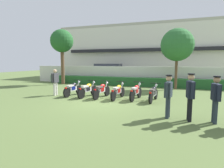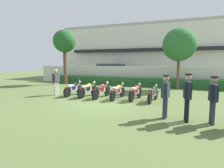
{
  "view_description": "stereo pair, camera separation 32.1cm",
  "coord_description": "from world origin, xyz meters",
  "px_view_note": "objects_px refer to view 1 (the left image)",
  "views": [
    {
      "loc": [
        3.51,
        -8.52,
        2.05
      ],
      "look_at": [
        0.0,
        1.5,
        0.79
      ],
      "focal_mm": 29.44,
      "sensor_mm": 36.0,
      "label": 1
    },
    {
      "loc": [
        3.82,
        -8.41,
        2.05
      ],
      "look_at": [
        0.0,
        1.5,
        0.79
      ],
      "focal_mm": 29.44,
      "sensor_mm": 36.0,
      "label": 2
    }
  ],
  "objects_px": {
    "inspector_person": "(55,80)",
    "officer_2": "(216,96)",
    "motorcycle_in_row_4": "(136,92)",
    "parked_car": "(110,73)",
    "tree_far_side": "(177,45)",
    "motorcycle_in_row_5": "(153,93)",
    "tree_near_inspector": "(62,42)",
    "motorcycle_in_row_1": "(88,90)",
    "motorcycle_in_row_2": "(102,90)",
    "motorcycle_in_row_0": "(73,89)",
    "officer_1": "(190,93)",
    "motorcycle_in_row_3": "(118,91)",
    "officer_0": "(168,93)"
  },
  "relations": [
    {
      "from": "motorcycle_in_row_1",
      "to": "parked_car",
      "type": "bearing_deg",
      "value": 20.05
    },
    {
      "from": "motorcycle_in_row_0",
      "to": "motorcycle_in_row_3",
      "type": "height_order",
      "value": "motorcycle_in_row_0"
    },
    {
      "from": "motorcycle_in_row_4",
      "to": "inspector_person",
      "type": "relative_size",
      "value": 1.14
    },
    {
      "from": "tree_far_side",
      "to": "officer_0",
      "type": "bearing_deg",
      "value": -91.69
    },
    {
      "from": "inspector_person",
      "to": "officer_2",
      "type": "relative_size",
      "value": 1.01
    },
    {
      "from": "parked_car",
      "to": "officer_0",
      "type": "height_order",
      "value": "parked_car"
    },
    {
      "from": "tree_far_side",
      "to": "officer_1",
      "type": "distance_m",
      "value": 8.29
    },
    {
      "from": "motorcycle_in_row_0",
      "to": "officer_1",
      "type": "distance_m",
      "value": 7.05
    },
    {
      "from": "motorcycle_in_row_0",
      "to": "officer_0",
      "type": "height_order",
      "value": "officer_0"
    },
    {
      "from": "parked_car",
      "to": "officer_0",
      "type": "distance_m",
      "value": 13.35
    },
    {
      "from": "motorcycle_in_row_2",
      "to": "motorcycle_in_row_0",
      "type": "bearing_deg",
      "value": 95.7
    },
    {
      "from": "motorcycle_in_row_5",
      "to": "inspector_person",
      "type": "bearing_deg",
      "value": 97.74
    },
    {
      "from": "motorcycle_in_row_1",
      "to": "motorcycle_in_row_3",
      "type": "xyz_separation_m",
      "value": [
        1.87,
        0.05,
        -0.01
      ]
    },
    {
      "from": "officer_1",
      "to": "parked_car",
      "type": "bearing_deg",
      "value": -64.49
    },
    {
      "from": "motorcycle_in_row_3",
      "to": "officer_0",
      "type": "bearing_deg",
      "value": -129.96
    },
    {
      "from": "parked_car",
      "to": "motorcycle_in_row_3",
      "type": "xyz_separation_m",
      "value": [
        3.74,
        -8.88,
        -0.5
      ]
    },
    {
      "from": "motorcycle_in_row_4",
      "to": "inspector_person",
      "type": "distance_m",
      "value": 5.04
    },
    {
      "from": "motorcycle_in_row_1",
      "to": "inspector_person",
      "type": "height_order",
      "value": "inspector_person"
    },
    {
      "from": "inspector_person",
      "to": "officer_1",
      "type": "relative_size",
      "value": 0.97
    },
    {
      "from": "tree_far_side",
      "to": "inspector_person",
      "type": "height_order",
      "value": "tree_far_side"
    },
    {
      "from": "motorcycle_in_row_4",
      "to": "inspector_person",
      "type": "xyz_separation_m",
      "value": [
        -5.0,
        -0.32,
        0.51
      ]
    },
    {
      "from": "tree_far_side",
      "to": "parked_car",
      "type": "bearing_deg",
      "value": 150.5
    },
    {
      "from": "tree_far_side",
      "to": "motorcycle_in_row_0",
      "type": "height_order",
      "value": "tree_far_side"
    },
    {
      "from": "motorcycle_in_row_5",
      "to": "inspector_person",
      "type": "relative_size",
      "value": 1.1
    },
    {
      "from": "motorcycle_in_row_3",
      "to": "officer_1",
      "type": "bearing_deg",
      "value": -124.59
    },
    {
      "from": "parked_car",
      "to": "tree_near_inspector",
      "type": "distance_m",
      "value": 5.88
    },
    {
      "from": "tree_far_side",
      "to": "inspector_person",
      "type": "relative_size",
      "value": 2.81
    },
    {
      "from": "motorcycle_in_row_4",
      "to": "parked_car",
      "type": "bearing_deg",
      "value": 34.9
    },
    {
      "from": "motorcycle_in_row_5",
      "to": "motorcycle_in_row_4",
      "type": "bearing_deg",
      "value": 88.66
    },
    {
      "from": "motorcycle_in_row_1",
      "to": "motorcycle_in_row_3",
      "type": "bearing_deg",
      "value": -80.23
    },
    {
      "from": "tree_near_inspector",
      "to": "motorcycle_in_row_5",
      "type": "bearing_deg",
      "value": -29.17
    },
    {
      "from": "motorcycle_in_row_0",
      "to": "motorcycle_in_row_2",
      "type": "height_order",
      "value": "motorcycle_in_row_2"
    },
    {
      "from": "tree_near_inspector",
      "to": "motorcycle_in_row_3",
      "type": "height_order",
      "value": "tree_near_inspector"
    },
    {
      "from": "motorcycle_in_row_2",
      "to": "motorcycle_in_row_4",
      "type": "xyz_separation_m",
      "value": [
        1.98,
        0.13,
        -0.0
      ]
    },
    {
      "from": "motorcycle_in_row_0",
      "to": "motorcycle_in_row_5",
      "type": "distance_m",
      "value": 4.84
    },
    {
      "from": "tree_near_inspector",
      "to": "inspector_person",
      "type": "height_order",
      "value": "tree_near_inspector"
    },
    {
      "from": "motorcycle_in_row_2",
      "to": "motorcycle_in_row_4",
      "type": "bearing_deg",
      "value": -79.89
    },
    {
      "from": "inspector_person",
      "to": "motorcycle_in_row_1",
      "type": "bearing_deg",
      "value": 4.3
    },
    {
      "from": "tree_far_side",
      "to": "officer_2",
      "type": "relative_size",
      "value": 2.85
    },
    {
      "from": "parked_car",
      "to": "officer_0",
      "type": "relative_size",
      "value": 2.89
    },
    {
      "from": "tree_near_inspector",
      "to": "motorcycle_in_row_3",
      "type": "bearing_deg",
      "value": -35.48
    },
    {
      "from": "motorcycle_in_row_1",
      "to": "motorcycle_in_row_5",
      "type": "height_order",
      "value": "motorcycle_in_row_1"
    },
    {
      "from": "motorcycle_in_row_1",
      "to": "motorcycle_in_row_4",
      "type": "bearing_deg",
      "value": -78.62
    },
    {
      "from": "tree_near_inspector",
      "to": "motorcycle_in_row_0",
      "type": "xyz_separation_m",
      "value": [
        4.08,
        -4.97,
        -3.46
      ]
    },
    {
      "from": "tree_near_inspector",
      "to": "motorcycle_in_row_2",
      "type": "xyz_separation_m",
      "value": [
        5.99,
        -4.99,
        -3.46
      ]
    },
    {
      "from": "parked_car",
      "to": "officer_2",
      "type": "relative_size",
      "value": 2.88
    },
    {
      "from": "motorcycle_in_row_3",
      "to": "motorcycle_in_row_2",
      "type": "bearing_deg",
      "value": 96.07
    },
    {
      "from": "inspector_person",
      "to": "officer_1",
      "type": "distance_m",
      "value": 8.0
    },
    {
      "from": "tree_near_inspector",
      "to": "officer_0",
      "type": "bearing_deg",
      "value": -38.35
    },
    {
      "from": "tree_near_inspector",
      "to": "officer_1",
      "type": "xyz_separation_m",
      "value": [
        10.5,
        -7.85,
        -2.92
      ]
    }
  ]
}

